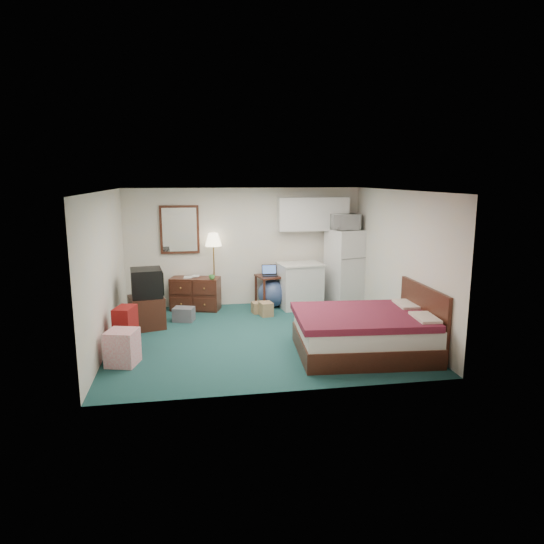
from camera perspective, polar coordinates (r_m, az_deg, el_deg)
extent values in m
cube|color=#173937|center=(8.50, -1.46, -7.56)|extent=(5.00, 4.50, 0.01)
cube|color=silver|center=(8.05, -1.55, 9.54)|extent=(5.00, 4.50, 0.01)
cube|color=silver|center=(10.39, -3.26, 2.96)|extent=(5.00, 0.01, 2.50)
cube|color=silver|center=(6.01, 1.53, -3.04)|extent=(5.00, 0.01, 2.50)
cube|color=silver|center=(8.22, -19.03, 0.20)|extent=(0.01, 4.50, 2.50)
cube|color=silver|center=(8.88, 14.69, 1.22)|extent=(0.01, 4.50, 2.50)
sphere|color=navy|center=(10.28, -0.01, -2.53)|extent=(0.72, 0.72, 0.59)
imported|color=silver|center=(10.37, 8.51, 6.07)|extent=(0.62, 0.36, 0.41)
imported|color=olive|center=(10.13, -10.36, -0.01)|extent=(0.18, 0.03, 0.24)
imported|color=olive|center=(10.22, -9.45, 0.06)|extent=(0.16, 0.06, 0.22)
imported|color=#4BA046|center=(9.89, -7.10, -0.54)|extent=(0.15, 0.13, 0.12)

